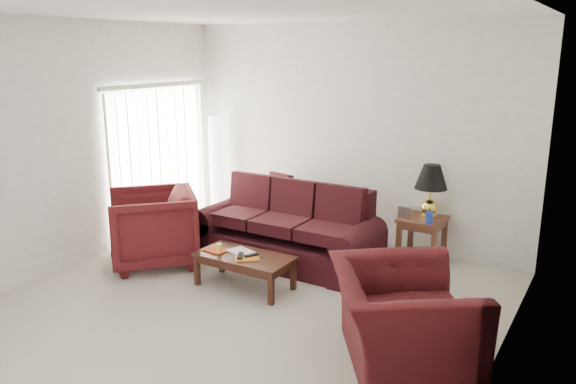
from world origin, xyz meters
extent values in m
plane|color=#BBB1A0|center=(0.00, 0.00, 0.00)|extent=(5.00, 5.00, 0.00)
cube|color=silver|center=(-2.42, 1.30, 1.08)|extent=(0.10, 2.00, 2.16)
cube|color=black|center=(-0.92, 2.13, 0.73)|extent=(0.42, 0.28, 0.41)
cube|color=silver|center=(1.00, 1.99, 0.67)|extent=(0.16, 0.08, 0.16)
cylinder|color=navy|center=(1.33, 1.95, 0.67)|extent=(0.11, 0.11, 0.15)
cube|color=white|center=(1.01, 2.38, 0.68)|extent=(0.19, 0.21, 0.06)
imported|color=#440F12|center=(-1.68, 0.35, 0.47)|extent=(1.45, 1.45, 0.95)
imported|color=#3A0D10|center=(1.80, -0.25, 0.41)|extent=(1.64, 1.68, 0.83)
cube|color=#B23211|center=(-0.63, 0.31, 0.39)|extent=(0.29, 0.23, 0.02)
cube|color=white|center=(-0.37, 0.41, 0.39)|extent=(0.33, 0.28, 0.02)
cube|color=#CF6618|center=(-0.18, 0.28, 0.39)|extent=(0.33, 0.32, 0.02)
cube|color=black|center=(-0.26, 0.26, 0.42)|extent=(0.14, 0.19, 0.02)
cube|color=black|center=(-0.17, 0.33, 0.41)|extent=(0.12, 0.16, 0.02)
cylinder|color=gold|center=(-0.56, 0.26, 0.44)|extent=(0.07, 0.07, 0.11)
camera|label=1|loc=(3.24, -4.47, 2.63)|focal=35.00mm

